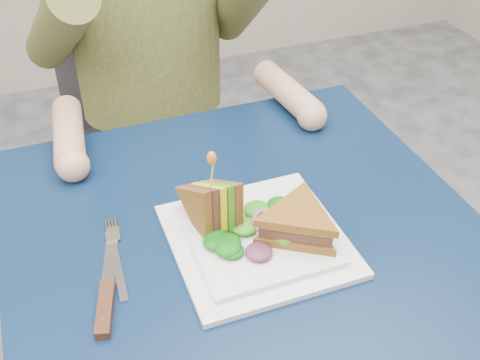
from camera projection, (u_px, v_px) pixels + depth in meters
name	position (u px, v px, depth m)	size (l,w,h in m)	color
table	(246.00, 268.00, 1.00)	(0.75, 0.75, 0.73)	black
chair	(147.00, 111.00, 1.61)	(0.42, 0.40, 0.93)	#47474C
plate	(257.00, 239.00, 0.93)	(0.26, 0.26, 0.02)	white
sandwich_flat	(298.00, 223.00, 0.90)	(0.20, 0.20, 0.05)	brown
sandwich_upright	(213.00, 207.00, 0.92)	(0.09, 0.14, 0.14)	brown
fork	(116.00, 259.00, 0.90)	(0.03, 0.18, 0.01)	silver
knife	(106.00, 298.00, 0.84)	(0.08, 0.22, 0.02)	silver
toothpick	(212.00, 174.00, 0.88)	(0.00, 0.00, 0.06)	tan
toothpick_frill	(212.00, 158.00, 0.86)	(0.01, 0.01, 0.02)	orange
lettuce_spill	(258.00, 224.00, 0.92)	(0.15, 0.13, 0.02)	#337A14
onion_ring	(266.00, 222.00, 0.92)	(0.04, 0.04, 0.01)	#9E4C7A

